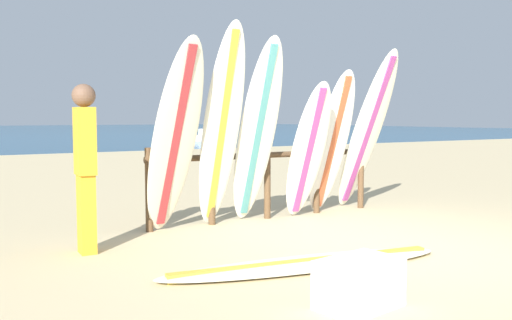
# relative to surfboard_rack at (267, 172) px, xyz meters

# --- Properties ---
(ground_plane) EXTENTS (120.00, 120.00, 0.00)m
(ground_plane) POSITION_rel_surfboard_rack_xyz_m (0.21, -2.34, -0.64)
(ground_plane) COLOR #D3BC8C
(surfboard_rack) EXTENTS (3.50, 0.09, 1.02)m
(surfboard_rack) POSITION_rel_surfboard_rack_xyz_m (0.00, 0.00, 0.00)
(surfboard_rack) COLOR brown
(surfboard_rack) RESTS_ON ground
(surfboard_leaning_far_left) EXTENTS (0.63, 1.05, 2.28)m
(surfboard_leaning_far_left) POSITION_rel_surfboard_rack_xyz_m (-1.54, -0.44, 0.50)
(surfboard_leaning_far_left) COLOR silver
(surfboard_leaning_far_left) RESTS_ON ground
(surfboard_leaning_left) EXTENTS (0.56, 1.02, 2.50)m
(surfboard_leaning_left) POSITION_rel_surfboard_rack_xyz_m (-0.90, -0.37, 0.61)
(surfboard_leaning_left) COLOR white
(surfboard_leaning_left) RESTS_ON ground
(surfboard_leaning_center_left) EXTENTS (0.59, 1.05, 2.37)m
(surfboard_leaning_center_left) POSITION_rel_surfboard_rack_xyz_m (-0.36, -0.33, 0.55)
(surfboard_leaning_center_left) COLOR white
(surfboard_leaning_center_left) RESTS_ON ground
(surfboard_leaning_center) EXTENTS (0.62, 0.96, 1.86)m
(surfboard_leaning_center) POSITION_rel_surfboard_rack_xyz_m (0.36, -0.44, 0.29)
(surfboard_leaning_center) COLOR white
(surfboard_leaning_center) RESTS_ON ground
(surfboard_leaning_center_right) EXTENTS (0.56, 0.80, 2.04)m
(surfboard_leaning_center_right) POSITION_rel_surfboard_rack_xyz_m (0.91, -0.26, 0.38)
(surfboard_leaning_center_right) COLOR white
(surfboard_leaning_center_right) RESTS_ON ground
(surfboard_leaning_right) EXTENTS (0.56, 1.21, 2.34)m
(surfboard_leaning_right) POSITION_rel_surfboard_rack_xyz_m (1.56, -0.26, 0.53)
(surfboard_leaning_right) COLOR silver
(surfboard_leaning_right) RESTS_ON ground
(surfboard_lying_on_sand) EXTENTS (2.91, 1.00, 0.08)m
(surfboard_lying_on_sand) POSITION_rel_surfboard_rack_xyz_m (-1.01, -2.27, -0.60)
(surfboard_lying_on_sand) COLOR silver
(surfboard_lying_on_sand) RESTS_ON ground
(beachgoer_standing) EXTENTS (0.23, 0.28, 1.72)m
(beachgoer_standing) POSITION_rel_surfboard_rack_xyz_m (-2.61, -0.68, 0.31)
(beachgoer_standing) COLOR gold
(beachgoer_standing) RESTS_ON ground
(small_boat_offshore) EXTENTS (2.40, 2.78, 0.71)m
(small_boat_offshore) POSITION_rel_surfboard_rack_xyz_m (10.22, 22.94, -0.38)
(small_boat_offshore) COLOR silver
(small_boat_offshore) RESTS_ON ocean_water
(cooler_box) EXTENTS (0.65, 0.49, 0.36)m
(cooler_box) POSITION_rel_surfboard_rack_xyz_m (-1.32, -3.34, -0.46)
(cooler_box) COLOR white
(cooler_box) RESTS_ON ground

